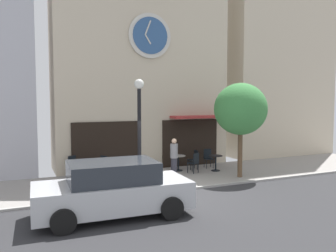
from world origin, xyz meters
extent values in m
cube|color=gray|center=(0.00, 2.14, -0.03)|extent=(25.92, 4.28, 0.05)
cube|color=#2D2D30|center=(0.00, -3.06, -0.03)|extent=(25.92, 6.13, 0.05)
cube|color=#A8A5A0|center=(0.00, 0.02, 0.04)|extent=(25.92, 0.12, 0.08)
cube|color=beige|center=(0.99, 5.37, 4.95)|extent=(8.59, 2.19, 9.90)
cylinder|color=beige|center=(0.99, 4.22, 6.25)|extent=(2.07, 0.10, 2.07)
cylinder|color=#2D5184|center=(0.99, 4.16, 6.25)|extent=(1.70, 0.04, 1.70)
cube|color=beige|center=(0.87, 4.12, 6.05)|extent=(0.30, 0.03, 0.42)
cube|color=beige|center=(0.86, 4.12, 6.59)|extent=(0.32, 0.03, 0.70)
cube|color=black|center=(-1.15, 4.24, 1.15)|extent=(3.00, 0.10, 2.30)
cube|color=black|center=(3.14, 4.24, 1.15)|extent=(3.00, 0.10, 2.30)
cube|color=#B23333|center=(3.40, 3.93, 2.45)|extent=(2.75, 0.90, 0.12)
cube|color=beige|center=(9.73, 5.95, 6.54)|extent=(6.82, 3.35, 13.07)
cylinder|color=black|center=(-0.65, 1.04, 0.18)|extent=(0.32, 0.32, 0.36)
cylinder|color=black|center=(-0.65, 1.04, 1.84)|extent=(0.14, 0.14, 3.67)
sphere|color=white|center=(-0.65, 1.04, 3.85)|extent=(0.36, 0.36, 0.36)
cylinder|color=brown|center=(3.86, 1.05, 1.04)|extent=(0.20, 0.20, 2.09)
ellipsoid|color=#3D8442|center=(3.86, 1.05, 2.89)|extent=(2.30, 2.07, 2.19)
cylinder|color=black|center=(-2.27, 3.15, 0.35)|extent=(0.07, 0.07, 0.70)
cylinder|color=black|center=(-2.27, 3.15, 0.01)|extent=(0.40, 0.40, 0.03)
cylinder|color=black|center=(-2.27, 3.15, 0.70)|extent=(0.74, 0.74, 0.03)
cylinder|color=black|center=(-0.15, 2.49, 0.35)|extent=(0.07, 0.07, 0.70)
cylinder|color=black|center=(-0.15, 2.49, 0.01)|extent=(0.40, 0.40, 0.03)
cylinder|color=brown|center=(-0.15, 2.49, 0.70)|extent=(0.68, 0.68, 0.03)
cylinder|color=black|center=(2.01, 3.26, 0.35)|extent=(0.07, 0.07, 0.70)
cylinder|color=black|center=(2.01, 3.26, 0.01)|extent=(0.40, 0.40, 0.03)
cylinder|color=gray|center=(2.01, 3.26, 0.70)|extent=(0.67, 0.67, 0.03)
cylinder|color=black|center=(3.59, 2.54, 0.35)|extent=(0.07, 0.07, 0.71)
cylinder|color=black|center=(3.59, 2.54, 0.01)|extent=(0.40, 0.40, 0.03)
cylinder|color=black|center=(3.59, 2.54, 0.71)|extent=(0.62, 0.62, 0.03)
cube|color=black|center=(-0.45, 1.78, 0.45)|extent=(0.54, 0.54, 0.04)
cube|color=black|center=(-0.53, 1.62, 0.68)|extent=(0.36, 0.21, 0.45)
cylinder|color=black|center=(-0.22, 1.85, 0.23)|extent=(0.03, 0.03, 0.45)
cylinder|color=black|center=(-0.52, 2.01, 0.23)|extent=(0.03, 0.03, 0.45)
cylinder|color=black|center=(-0.38, 1.55, 0.23)|extent=(0.03, 0.03, 0.45)
cylinder|color=black|center=(-0.68, 1.71, 0.23)|extent=(0.03, 0.03, 0.45)
cube|color=black|center=(2.42, 2.59, 0.45)|extent=(0.53, 0.53, 0.04)
cube|color=black|center=(2.50, 2.43, 0.68)|extent=(0.36, 0.20, 0.45)
cylinder|color=black|center=(2.51, 2.81, 0.23)|extent=(0.03, 0.03, 0.45)
cylinder|color=black|center=(2.20, 2.67, 0.23)|extent=(0.03, 0.03, 0.45)
cylinder|color=black|center=(2.65, 2.51, 0.23)|extent=(0.03, 0.03, 0.45)
cylinder|color=black|center=(2.34, 2.36, 0.23)|extent=(0.03, 0.03, 0.45)
cube|color=black|center=(-2.58, 3.86, 0.45)|extent=(0.54, 0.54, 0.04)
cube|color=black|center=(-2.67, 4.02, 0.68)|extent=(0.35, 0.22, 0.45)
cylinder|color=black|center=(-2.65, 3.63, 0.23)|extent=(0.03, 0.03, 0.45)
cylinder|color=black|center=(-2.35, 3.79, 0.23)|extent=(0.03, 0.03, 0.45)
cylinder|color=black|center=(-2.82, 3.93, 0.23)|extent=(0.03, 0.03, 0.45)
cylinder|color=black|center=(-2.52, 4.09, 0.23)|extent=(0.03, 0.03, 0.45)
cube|color=black|center=(3.66, 3.30, 0.45)|extent=(0.47, 0.47, 0.04)
cube|color=black|center=(3.69, 3.47, 0.68)|extent=(0.38, 0.11, 0.45)
cylinder|color=black|center=(3.46, 3.16, 0.23)|extent=(0.03, 0.03, 0.45)
cylinder|color=black|center=(3.79, 3.10, 0.23)|extent=(0.03, 0.03, 0.45)
cylinder|color=black|center=(3.52, 3.49, 0.23)|extent=(0.03, 0.03, 0.45)
cylinder|color=black|center=(3.86, 3.43, 0.23)|extent=(0.03, 0.03, 0.45)
cube|color=black|center=(2.78, 3.29, 0.45)|extent=(0.43, 0.43, 0.04)
cube|color=black|center=(2.95, 3.28, 0.68)|extent=(0.07, 0.38, 0.45)
cylinder|color=black|center=(2.62, 3.48, 0.23)|extent=(0.03, 0.03, 0.45)
cylinder|color=black|center=(2.59, 3.14, 0.23)|extent=(0.03, 0.03, 0.45)
cylinder|color=black|center=(2.96, 3.45, 0.23)|extent=(0.03, 0.03, 0.45)
cylinder|color=black|center=(2.93, 3.11, 0.23)|extent=(0.03, 0.03, 0.45)
cube|color=black|center=(-1.58, 3.35, 0.45)|extent=(0.55, 0.55, 0.04)
cube|color=black|center=(-1.43, 3.44, 0.68)|extent=(0.23, 0.35, 0.45)
cylinder|color=black|center=(-1.81, 3.41, 0.23)|extent=(0.03, 0.03, 0.45)
cylinder|color=black|center=(-1.64, 3.12, 0.23)|extent=(0.03, 0.03, 0.45)
cylinder|color=black|center=(-1.52, 3.58, 0.23)|extent=(0.03, 0.03, 0.45)
cylinder|color=black|center=(-1.35, 3.29, 0.23)|extent=(0.03, 0.03, 0.45)
cube|color=black|center=(-2.53, 2.48, 0.45)|extent=(0.55, 0.55, 0.04)
cube|color=black|center=(-2.62, 2.33, 0.68)|extent=(0.34, 0.23, 0.45)
cylinder|color=black|center=(-2.30, 2.53, 0.23)|extent=(0.03, 0.03, 0.45)
cylinder|color=black|center=(-2.58, 2.71, 0.23)|extent=(0.03, 0.03, 0.45)
cylinder|color=black|center=(-2.48, 2.25, 0.23)|extent=(0.03, 0.03, 0.45)
cylinder|color=black|center=(-2.76, 2.43, 0.23)|extent=(0.03, 0.03, 0.45)
cube|color=black|center=(-1.74, 2.67, 0.45)|extent=(0.57, 0.57, 0.04)
cube|color=black|center=(-1.61, 2.55, 0.68)|extent=(0.30, 0.30, 0.45)
cylinder|color=black|center=(-1.74, 2.91, 0.23)|extent=(0.03, 0.03, 0.45)
cylinder|color=black|center=(-1.98, 2.67, 0.23)|extent=(0.03, 0.03, 0.45)
cylinder|color=black|center=(-1.50, 2.67, 0.23)|extent=(0.03, 0.03, 0.45)
cylinder|color=black|center=(-1.74, 2.43, 0.23)|extent=(0.03, 0.03, 0.45)
cylinder|color=#2D2D38|center=(1.20, 1.98, 0.42)|extent=(0.37, 0.37, 0.85)
cylinder|color=slate|center=(1.20, 1.98, 1.15)|extent=(0.45, 0.45, 0.60)
sphere|color=tan|center=(1.20, 1.98, 1.56)|extent=(0.22, 0.22, 0.22)
cube|color=#B7BABF|center=(-2.37, -1.64, 0.60)|extent=(4.37, 1.98, 0.75)
cube|color=#262B33|center=(-2.37, -1.64, 1.25)|extent=(2.47, 1.68, 0.60)
cylinder|color=black|center=(-0.99, -2.60, 0.32)|extent=(0.65, 0.25, 0.64)
cylinder|color=black|center=(-0.91, -0.80, 0.32)|extent=(0.65, 0.25, 0.64)
cylinder|color=black|center=(-3.82, -2.48, 0.32)|extent=(0.65, 0.25, 0.64)
cylinder|color=black|center=(-3.75, -0.68, 0.32)|extent=(0.65, 0.25, 0.64)
camera|label=1|loc=(-4.79, -10.94, 3.24)|focal=36.76mm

